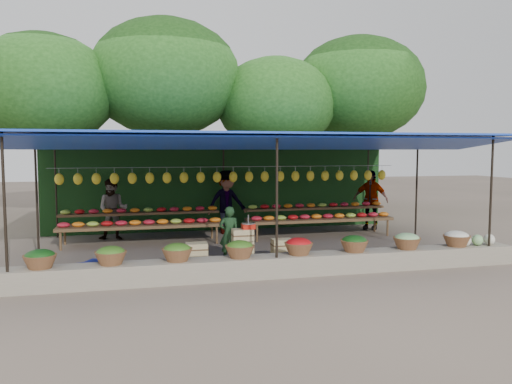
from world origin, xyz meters
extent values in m
plane|color=brown|center=(0.00, 0.00, 0.00)|extent=(60.00, 60.00, 0.00)
cube|color=gray|center=(0.00, -2.75, 0.20)|extent=(10.60, 0.55, 0.40)
cylinder|color=black|center=(-4.80, -2.90, 1.40)|extent=(0.05, 0.05, 2.80)
cylinder|color=black|center=(0.00, -2.90, 1.40)|extent=(0.05, 0.05, 2.80)
cylinder|color=black|center=(4.80, -2.90, 1.40)|extent=(0.05, 0.05, 2.80)
cylinder|color=black|center=(-4.80, 0.00, 1.40)|extent=(0.05, 0.05, 2.80)
cylinder|color=black|center=(4.80, 0.00, 1.40)|extent=(0.05, 0.05, 2.80)
cylinder|color=black|center=(-4.80, 2.90, 1.40)|extent=(0.05, 0.05, 2.80)
cylinder|color=black|center=(0.00, 2.90, 1.40)|extent=(0.05, 0.05, 2.80)
cylinder|color=black|center=(4.80, 2.90, 1.40)|extent=(0.05, 0.05, 2.80)
cube|color=blue|center=(0.00, 0.00, 2.80)|extent=(10.80, 6.60, 0.04)
cube|color=blue|center=(0.00, -2.00, 2.62)|extent=(10.80, 2.19, 0.26)
cube|color=blue|center=(0.00, 2.00, 2.62)|extent=(10.80, 2.19, 0.26)
cylinder|color=#A9A9AF|center=(0.00, 1.40, 2.02)|extent=(9.60, 0.01, 0.01)
ellipsoid|color=yellow|center=(-4.50, 1.40, 1.74)|extent=(0.23, 0.17, 0.30)
ellipsoid|color=yellow|center=(-4.05, 1.40, 1.74)|extent=(0.23, 0.17, 0.30)
ellipsoid|color=yellow|center=(-3.60, 1.40, 1.74)|extent=(0.23, 0.17, 0.30)
ellipsoid|color=yellow|center=(-3.15, 1.40, 1.74)|extent=(0.23, 0.17, 0.30)
ellipsoid|color=yellow|center=(-2.70, 1.40, 1.74)|extent=(0.23, 0.17, 0.30)
ellipsoid|color=yellow|center=(-2.25, 1.40, 1.74)|extent=(0.23, 0.17, 0.30)
ellipsoid|color=yellow|center=(-1.80, 1.40, 1.74)|extent=(0.23, 0.17, 0.30)
ellipsoid|color=yellow|center=(-1.35, 1.40, 1.74)|extent=(0.23, 0.17, 0.30)
ellipsoid|color=yellow|center=(-0.90, 1.40, 1.74)|extent=(0.23, 0.17, 0.30)
ellipsoid|color=yellow|center=(-0.45, 1.40, 1.74)|extent=(0.23, 0.17, 0.30)
ellipsoid|color=yellow|center=(0.00, 1.40, 1.74)|extent=(0.23, 0.17, 0.30)
ellipsoid|color=yellow|center=(0.45, 1.40, 1.74)|extent=(0.23, 0.17, 0.30)
ellipsoid|color=yellow|center=(0.90, 1.40, 1.74)|extent=(0.23, 0.17, 0.30)
ellipsoid|color=yellow|center=(1.35, 1.40, 1.74)|extent=(0.23, 0.17, 0.30)
ellipsoid|color=yellow|center=(1.80, 1.40, 1.74)|extent=(0.23, 0.17, 0.30)
ellipsoid|color=yellow|center=(2.25, 1.40, 1.74)|extent=(0.23, 0.17, 0.30)
ellipsoid|color=yellow|center=(2.70, 1.40, 1.74)|extent=(0.23, 0.17, 0.30)
ellipsoid|color=yellow|center=(3.15, 1.40, 1.74)|extent=(0.23, 0.17, 0.30)
ellipsoid|color=yellow|center=(3.60, 1.40, 1.74)|extent=(0.23, 0.17, 0.30)
ellipsoid|color=yellow|center=(4.05, 1.40, 1.74)|extent=(0.23, 0.17, 0.30)
ellipsoid|color=yellow|center=(4.50, 1.40, 1.74)|extent=(0.23, 0.17, 0.30)
ellipsoid|color=#144412|center=(-4.30, -2.75, 0.62)|extent=(0.52, 0.52, 0.23)
ellipsoid|color=#39691C|center=(-3.10, -2.75, 0.62)|extent=(0.52, 0.52, 0.23)
ellipsoid|color=#39691C|center=(-1.90, -2.75, 0.62)|extent=(0.52, 0.52, 0.23)
ellipsoid|color=#39691C|center=(-0.70, -2.75, 0.62)|extent=(0.52, 0.52, 0.23)
ellipsoid|color=#B00E10|center=(0.50, -2.75, 0.62)|extent=(0.52, 0.52, 0.23)
ellipsoid|color=#144412|center=(1.70, -2.75, 0.62)|extent=(0.52, 0.52, 0.23)
ellipsoid|color=#89C379|center=(2.90, -2.75, 0.62)|extent=(0.52, 0.52, 0.23)
ellipsoid|color=silver|center=(4.10, -2.75, 0.62)|extent=(0.52, 0.52, 0.23)
cube|color=#1E4619|center=(0.00, 3.15, 1.25)|extent=(10.60, 0.06, 2.50)
cylinder|color=#351D13|center=(-5.50, 5.80, 1.98)|extent=(0.36, 0.36, 3.97)
ellipsoid|color=#173D10|center=(-5.50, 5.80, 4.46)|extent=(4.77, 4.77, 3.69)
cylinder|color=#351D13|center=(-1.50, 6.20, 2.24)|extent=(0.36, 0.36, 4.48)
ellipsoid|color=#173D10|center=(-1.50, 6.20, 5.04)|extent=(5.39, 5.39, 4.17)
cylinder|color=#351D13|center=(2.50, 5.90, 1.86)|extent=(0.36, 0.36, 3.71)
ellipsoid|color=#173D10|center=(2.50, 5.90, 4.18)|extent=(4.47, 4.47, 3.45)
cylinder|color=#351D13|center=(6.00, 6.30, 2.18)|extent=(0.36, 0.36, 4.35)
ellipsoid|color=#173D10|center=(6.00, 6.30, 4.90)|extent=(5.24, 5.24, 4.05)
cube|color=#4E381F|center=(-2.50, 1.30, 0.50)|extent=(4.20, 0.95, 0.08)
cube|color=#4E381F|center=(-2.50, 1.60, 0.78)|extent=(4.20, 0.35, 0.06)
cylinder|color=#4E381F|center=(-4.45, 0.90, 0.25)|extent=(0.06, 0.06, 0.50)
cylinder|color=#4E381F|center=(-0.55, 0.90, 0.25)|extent=(0.06, 0.06, 0.50)
cylinder|color=#4E381F|center=(-4.45, 1.70, 0.25)|extent=(0.06, 0.06, 0.50)
cylinder|color=#4E381F|center=(-0.55, 1.70, 0.25)|extent=(0.06, 0.06, 0.50)
ellipsoid|color=red|center=(-4.40, 1.15, 0.60)|extent=(0.31, 0.26, 0.13)
ellipsoid|color=#92B738|center=(-4.40, 1.60, 0.87)|extent=(0.26, 0.22, 0.12)
ellipsoid|color=orange|center=(-4.05, 1.15, 0.60)|extent=(0.31, 0.26, 0.13)
ellipsoid|color=#B00E10|center=(-4.05, 1.60, 0.87)|extent=(0.26, 0.22, 0.12)
ellipsoid|color=#92B738|center=(-3.70, 1.15, 0.60)|extent=(0.31, 0.26, 0.13)
ellipsoid|color=red|center=(-3.70, 1.60, 0.87)|extent=(0.26, 0.22, 0.12)
ellipsoid|color=#B00E10|center=(-3.35, 1.15, 0.60)|extent=(0.31, 0.26, 0.13)
ellipsoid|color=orange|center=(-3.35, 1.60, 0.87)|extent=(0.26, 0.22, 0.12)
ellipsoid|color=red|center=(-3.00, 1.15, 0.60)|extent=(0.31, 0.26, 0.13)
ellipsoid|color=red|center=(-3.00, 1.60, 0.87)|extent=(0.26, 0.22, 0.12)
ellipsoid|color=orange|center=(-2.65, 1.15, 0.60)|extent=(0.31, 0.26, 0.13)
ellipsoid|color=orange|center=(-2.65, 1.60, 0.87)|extent=(0.26, 0.22, 0.12)
ellipsoid|color=red|center=(-2.30, 1.15, 0.60)|extent=(0.31, 0.26, 0.13)
ellipsoid|color=#92B738|center=(-2.30, 1.60, 0.87)|extent=(0.26, 0.22, 0.12)
ellipsoid|color=orange|center=(-1.95, 1.15, 0.60)|extent=(0.31, 0.26, 0.13)
ellipsoid|color=#B00E10|center=(-1.95, 1.60, 0.87)|extent=(0.26, 0.22, 0.12)
ellipsoid|color=#92B738|center=(-1.60, 1.15, 0.60)|extent=(0.31, 0.26, 0.13)
ellipsoid|color=red|center=(-1.60, 1.60, 0.87)|extent=(0.26, 0.22, 0.12)
ellipsoid|color=#B00E10|center=(-1.25, 1.15, 0.60)|extent=(0.31, 0.26, 0.13)
ellipsoid|color=orange|center=(-1.25, 1.60, 0.87)|extent=(0.26, 0.22, 0.12)
ellipsoid|color=red|center=(-0.90, 1.15, 0.60)|extent=(0.31, 0.26, 0.13)
ellipsoid|color=red|center=(-0.90, 1.60, 0.87)|extent=(0.26, 0.22, 0.12)
ellipsoid|color=orange|center=(-0.55, 1.15, 0.60)|extent=(0.31, 0.26, 0.13)
ellipsoid|color=orange|center=(-0.55, 1.60, 0.87)|extent=(0.26, 0.22, 0.12)
cube|color=#4E381F|center=(2.50, 1.30, 0.50)|extent=(4.20, 0.95, 0.08)
cube|color=#4E381F|center=(2.50, 1.60, 0.78)|extent=(4.20, 0.35, 0.06)
cylinder|color=#4E381F|center=(0.55, 0.90, 0.25)|extent=(0.06, 0.06, 0.50)
cylinder|color=#4E381F|center=(4.45, 0.90, 0.25)|extent=(0.06, 0.06, 0.50)
cylinder|color=#4E381F|center=(0.55, 1.70, 0.25)|extent=(0.06, 0.06, 0.50)
cylinder|color=#4E381F|center=(4.45, 1.70, 0.25)|extent=(0.06, 0.06, 0.50)
ellipsoid|color=red|center=(0.60, 1.15, 0.60)|extent=(0.31, 0.26, 0.13)
ellipsoid|color=#92B738|center=(0.60, 1.60, 0.87)|extent=(0.26, 0.22, 0.12)
ellipsoid|color=orange|center=(0.95, 1.15, 0.60)|extent=(0.31, 0.26, 0.13)
ellipsoid|color=#B00E10|center=(0.95, 1.60, 0.87)|extent=(0.26, 0.22, 0.12)
ellipsoid|color=#92B738|center=(1.30, 1.15, 0.60)|extent=(0.31, 0.26, 0.13)
ellipsoid|color=red|center=(1.30, 1.60, 0.87)|extent=(0.26, 0.22, 0.12)
ellipsoid|color=#B00E10|center=(1.65, 1.15, 0.60)|extent=(0.31, 0.26, 0.13)
ellipsoid|color=orange|center=(1.65, 1.60, 0.87)|extent=(0.26, 0.22, 0.12)
ellipsoid|color=red|center=(2.00, 1.15, 0.60)|extent=(0.31, 0.26, 0.13)
ellipsoid|color=red|center=(2.00, 1.60, 0.87)|extent=(0.26, 0.22, 0.12)
ellipsoid|color=orange|center=(2.35, 1.15, 0.60)|extent=(0.31, 0.26, 0.13)
ellipsoid|color=orange|center=(2.35, 1.60, 0.87)|extent=(0.26, 0.22, 0.12)
ellipsoid|color=red|center=(2.70, 1.15, 0.60)|extent=(0.31, 0.26, 0.13)
ellipsoid|color=#92B738|center=(2.70, 1.60, 0.87)|extent=(0.26, 0.22, 0.12)
ellipsoid|color=orange|center=(3.05, 1.15, 0.60)|extent=(0.31, 0.26, 0.13)
ellipsoid|color=#B00E10|center=(3.05, 1.60, 0.87)|extent=(0.26, 0.22, 0.12)
ellipsoid|color=#92B738|center=(3.40, 1.15, 0.60)|extent=(0.31, 0.26, 0.13)
ellipsoid|color=red|center=(3.40, 1.60, 0.87)|extent=(0.26, 0.22, 0.12)
ellipsoid|color=#B00E10|center=(3.75, 1.15, 0.60)|extent=(0.31, 0.26, 0.13)
ellipsoid|color=orange|center=(3.75, 1.60, 0.87)|extent=(0.26, 0.22, 0.12)
ellipsoid|color=red|center=(4.10, 1.15, 0.60)|extent=(0.31, 0.26, 0.13)
ellipsoid|color=red|center=(4.10, 1.60, 0.87)|extent=(0.26, 0.22, 0.12)
ellipsoid|color=orange|center=(4.45, 1.15, 0.60)|extent=(0.31, 0.26, 0.13)
ellipsoid|color=orange|center=(4.45, 1.60, 0.87)|extent=(0.26, 0.22, 0.12)
cube|color=tan|center=(-1.39, -1.60, 0.12)|extent=(0.46, 0.35, 0.25)
cube|color=tan|center=(-1.39, -1.60, 0.39)|extent=(0.46, 0.35, 0.25)
cube|color=tan|center=(-0.39, -1.60, 0.12)|extent=(0.46, 0.35, 0.25)
cube|color=tan|center=(-0.39, -1.60, 0.39)|extent=(0.46, 0.35, 0.25)
cube|color=tan|center=(-0.39, -1.60, 0.65)|extent=(0.46, 0.35, 0.25)
cube|color=tan|center=(0.51, -1.60, 0.12)|extent=(0.46, 0.35, 0.25)
cube|color=tan|center=(0.51, -1.60, 0.39)|extent=(0.46, 0.35, 0.25)
cube|color=red|center=(-0.26, -1.60, 0.82)|extent=(0.27, 0.24, 0.11)
cylinder|color=#A9A9AF|center=(-0.26, -1.60, 0.89)|extent=(0.29, 0.29, 0.03)
cylinder|color=#A9A9AF|center=(-0.26, -1.60, 0.98)|extent=(0.03, 0.03, 0.20)
imported|color=#19371B|center=(-0.63, -1.30, 0.62)|extent=(0.51, 0.39, 1.24)
imported|color=slate|center=(-3.24, 2.14, 0.84)|extent=(0.92, 0.78, 1.69)
imported|color=slate|center=(0.00, 2.40, 0.94)|extent=(1.33, 0.94, 1.88)
imported|color=slate|center=(4.52, 2.14, 0.92)|extent=(1.12, 1.05, 1.85)
cube|color=navy|center=(-3.36, -1.88, 0.15)|extent=(0.59, 0.52, 0.29)
cube|color=navy|center=(-3.74, -2.20, 0.15)|extent=(0.61, 0.54, 0.30)
camera|label=1|loc=(-2.67, -12.06, 2.48)|focal=35.00mm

